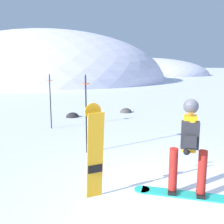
{
  "coord_description": "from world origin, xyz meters",
  "views": [
    {
      "loc": [
        -2.75,
        -3.24,
        2.26
      ],
      "look_at": [
        0.06,
        3.08,
        1.0
      ],
      "focal_mm": 41.52,
      "sensor_mm": 36.0,
      "label": 1
    }
  ],
  "objects_px": {
    "rock_mid": "(126,112)",
    "piste_marker_far": "(86,108)",
    "piste_marker_near": "(50,97)",
    "snowboarder_main": "(189,146)",
    "spare_snowboard": "(95,151)",
    "rock_dark": "(73,117)"
  },
  "relations": [
    {
      "from": "rock_mid",
      "to": "snowboarder_main",
      "type": "bearing_deg",
      "value": -109.57
    },
    {
      "from": "piste_marker_far",
      "to": "rock_mid",
      "type": "bearing_deg",
      "value": 53.11
    },
    {
      "from": "piste_marker_far",
      "to": "rock_dark",
      "type": "relative_size",
      "value": 3.52
    },
    {
      "from": "spare_snowboard",
      "to": "piste_marker_near",
      "type": "relative_size",
      "value": 0.83
    },
    {
      "from": "spare_snowboard",
      "to": "rock_dark",
      "type": "distance_m",
      "value": 7.22
    },
    {
      "from": "piste_marker_far",
      "to": "snowboarder_main",
      "type": "bearing_deg",
      "value": -73.55
    },
    {
      "from": "snowboarder_main",
      "to": "piste_marker_near",
      "type": "height_order",
      "value": "piste_marker_near"
    },
    {
      "from": "piste_marker_near",
      "to": "snowboarder_main",
      "type": "bearing_deg",
      "value": -78.7
    },
    {
      "from": "piste_marker_far",
      "to": "rock_mid",
      "type": "height_order",
      "value": "piste_marker_far"
    },
    {
      "from": "piste_marker_near",
      "to": "spare_snowboard",
      "type": "bearing_deg",
      "value": -93.07
    },
    {
      "from": "rock_mid",
      "to": "piste_marker_far",
      "type": "bearing_deg",
      "value": -126.89
    },
    {
      "from": "piste_marker_near",
      "to": "piste_marker_far",
      "type": "bearing_deg",
      "value": -83.79
    },
    {
      "from": "snowboarder_main",
      "to": "piste_marker_far",
      "type": "relative_size",
      "value": 0.83
    },
    {
      "from": "piste_marker_near",
      "to": "rock_mid",
      "type": "relative_size",
      "value": 3.34
    },
    {
      "from": "snowboarder_main",
      "to": "rock_dark",
      "type": "height_order",
      "value": "snowboarder_main"
    },
    {
      "from": "piste_marker_near",
      "to": "rock_mid",
      "type": "bearing_deg",
      "value": 23.96
    },
    {
      "from": "piste_marker_far",
      "to": "rock_dark",
      "type": "bearing_deg",
      "value": 79.01
    },
    {
      "from": "rock_dark",
      "to": "rock_mid",
      "type": "bearing_deg",
      "value": 1.15
    },
    {
      "from": "snowboarder_main",
      "to": "piste_marker_far",
      "type": "xyz_separation_m",
      "value": [
        -0.85,
        2.89,
        0.25
      ]
    },
    {
      "from": "spare_snowboard",
      "to": "piste_marker_near",
      "type": "xyz_separation_m",
      "value": [
        0.28,
        5.32,
        0.29
      ]
    },
    {
      "from": "piste_marker_far",
      "to": "spare_snowboard",
      "type": "bearing_deg",
      "value": -104.99
    },
    {
      "from": "rock_mid",
      "to": "spare_snowboard",
      "type": "bearing_deg",
      "value": -120.7
    }
  ]
}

